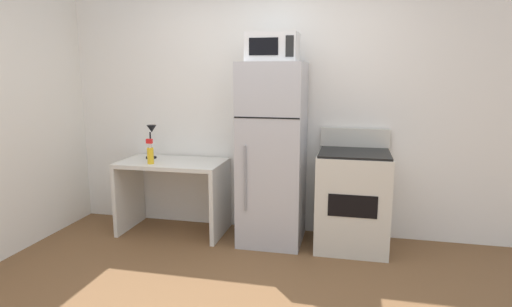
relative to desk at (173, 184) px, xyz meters
name	(u,v)px	position (x,y,z in m)	size (l,w,h in m)	color
wall_back_white	(272,106)	(0.95, 0.37, 0.79)	(5.00, 0.10, 2.60)	white
desk	(173,184)	(0.00, 0.00, 0.00)	(1.05, 0.60, 0.75)	silver
desk_lamp	(151,136)	(-0.26, 0.08, 0.48)	(0.14, 0.12, 0.35)	black
spray_bottle	(150,154)	(-0.15, -0.17, 0.33)	(0.06, 0.06, 0.25)	yellow
refrigerator	(272,154)	(1.03, 0.00, 0.35)	(0.60, 0.63, 1.73)	#B7B7BC
microwave	(273,48)	(1.03, -0.02, 1.34)	(0.46, 0.35, 0.26)	silver
oven_range	(352,199)	(1.80, 0.00, -0.05)	(0.66, 0.61, 1.10)	beige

